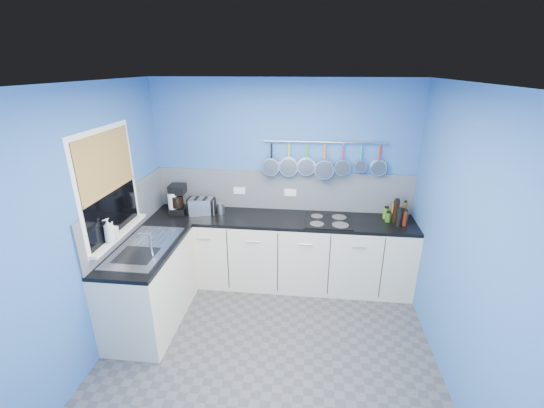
% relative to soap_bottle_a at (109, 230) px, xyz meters
% --- Properties ---
extents(floor, '(3.20, 3.00, 0.02)m').
position_rel_soap_bottle_a_xyz_m(floor, '(1.53, -0.10, -1.18)').
color(floor, '#47474C').
rests_on(floor, ground).
extents(ceiling, '(3.20, 3.00, 0.02)m').
position_rel_soap_bottle_a_xyz_m(ceiling, '(1.53, -0.10, 1.34)').
color(ceiling, white).
rests_on(ceiling, ground).
extents(wall_back, '(3.20, 0.02, 2.50)m').
position_rel_soap_bottle_a_xyz_m(wall_back, '(1.53, 1.41, 0.08)').
color(wall_back, '#3463AF').
rests_on(wall_back, ground).
extents(wall_front, '(3.20, 0.02, 2.50)m').
position_rel_soap_bottle_a_xyz_m(wall_front, '(1.53, -1.61, 0.08)').
color(wall_front, '#3463AF').
rests_on(wall_front, ground).
extents(wall_left, '(0.02, 3.00, 2.50)m').
position_rel_soap_bottle_a_xyz_m(wall_left, '(-0.08, -0.10, 0.08)').
color(wall_left, '#3463AF').
rests_on(wall_left, ground).
extents(wall_right, '(0.02, 3.00, 2.50)m').
position_rel_soap_bottle_a_xyz_m(wall_right, '(3.14, -0.10, 0.08)').
color(wall_right, '#3463AF').
rests_on(wall_right, ground).
extents(backsplash_back, '(3.20, 0.02, 0.50)m').
position_rel_soap_bottle_a_xyz_m(backsplash_back, '(1.53, 1.39, -0.02)').
color(backsplash_back, gray).
rests_on(backsplash_back, wall_back).
extents(backsplash_left, '(0.02, 1.80, 0.50)m').
position_rel_soap_bottle_a_xyz_m(backsplash_left, '(-0.06, 0.50, -0.02)').
color(backsplash_left, gray).
rests_on(backsplash_left, wall_left).
extents(cabinet_run_back, '(3.20, 0.60, 0.86)m').
position_rel_soap_bottle_a_xyz_m(cabinet_run_back, '(1.53, 1.10, -0.74)').
color(cabinet_run_back, beige).
rests_on(cabinet_run_back, ground).
extents(worktop_back, '(3.20, 0.60, 0.04)m').
position_rel_soap_bottle_a_xyz_m(worktop_back, '(1.53, 1.10, -0.29)').
color(worktop_back, black).
rests_on(worktop_back, cabinet_run_back).
extents(cabinet_run_left, '(0.60, 1.20, 0.86)m').
position_rel_soap_bottle_a_xyz_m(cabinet_run_left, '(0.23, 0.20, -0.74)').
color(cabinet_run_left, beige).
rests_on(cabinet_run_left, ground).
extents(worktop_left, '(0.60, 1.20, 0.04)m').
position_rel_soap_bottle_a_xyz_m(worktop_left, '(0.23, 0.20, -0.29)').
color(worktop_left, black).
rests_on(worktop_left, cabinet_run_left).
extents(window_frame, '(0.01, 1.00, 1.10)m').
position_rel_soap_bottle_a_xyz_m(window_frame, '(-0.05, 0.20, 0.38)').
color(window_frame, white).
rests_on(window_frame, wall_left).
extents(window_glass, '(0.01, 0.90, 1.00)m').
position_rel_soap_bottle_a_xyz_m(window_glass, '(-0.04, 0.20, 0.38)').
color(window_glass, black).
rests_on(window_glass, wall_left).
extents(bamboo_blind, '(0.01, 0.90, 0.55)m').
position_rel_soap_bottle_a_xyz_m(bamboo_blind, '(-0.03, 0.20, 0.61)').
color(bamboo_blind, '#945C30').
rests_on(bamboo_blind, wall_left).
extents(window_sill, '(0.10, 0.98, 0.03)m').
position_rel_soap_bottle_a_xyz_m(window_sill, '(-0.02, 0.20, -0.13)').
color(window_sill, white).
rests_on(window_sill, wall_left).
extents(sink_unit, '(0.50, 0.95, 0.01)m').
position_rel_soap_bottle_a_xyz_m(sink_unit, '(0.23, 0.20, -0.27)').
color(sink_unit, silver).
rests_on(sink_unit, worktop_left).
extents(mixer_tap, '(0.12, 0.08, 0.26)m').
position_rel_soap_bottle_a_xyz_m(mixer_tap, '(0.39, 0.02, -0.14)').
color(mixer_tap, silver).
rests_on(mixer_tap, worktop_left).
extents(socket_left, '(0.15, 0.01, 0.09)m').
position_rel_soap_bottle_a_xyz_m(socket_left, '(0.98, 1.37, -0.04)').
color(socket_left, white).
rests_on(socket_left, backsplash_back).
extents(socket_right, '(0.15, 0.01, 0.09)m').
position_rel_soap_bottle_a_xyz_m(socket_right, '(1.63, 1.37, -0.04)').
color(socket_right, white).
rests_on(socket_right, backsplash_back).
extents(pot_rail, '(1.45, 0.02, 0.02)m').
position_rel_soap_bottle_a_xyz_m(pot_rail, '(2.03, 1.35, 0.61)').
color(pot_rail, silver).
rests_on(pot_rail, wall_back).
extents(soap_bottle_a, '(0.12, 0.12, 0.24)m').
position_rel_soap_bottle_a_xyz_m(soap_bottle_a, '(0.00, 0.00, 0.00)').
color(soap_bottle_a, white).
rests_on(soap_bottle_a, window_sill).
extents(soap_bottle_b, '(0.09, 0.09, 0.17)m').
position_rel_soap_bottle_a_xyz_m(soap_bottle_b, '(0.00, 0.07, -0.03)').
color(soap_bottle_b, white).
rests_on(soap_bottle_b, window_sill).
extents(paper_towel, '(0.14, 0.14, 0.26)m').
position_rel_soap_bottle_a_xyz_m(paper_towel, '(0.20, 1.10, -0.14)').
color(paper_towel, white).
rests_on(paper_towel, worktop_back).
extents(coffee_maker, '(0.21, 0.23, 0.35)m').
position_rel_soap_bottle_a_xyz_m(coffee_maker, '(0.25, 1.13, -0.09)').
color(coffee_maker, black).
rests_on(coffee_maker, worktop_back).
extents(toaster, '(0.34, 0.25, 0.20)m').
position_rel_soap_bottle_a_xyz_m(toaster, '(0.55, 1.12, -0.17)').
color(toaster, silver).
rests_on(toaster, worktop_back).
extents(canister, '(0.12, 0.12, 0.13)m').
position_rel_soap_bottle_a_xyz_m(canister, '(0.78, 1.16, -0.20)').
color(canister, silver).
rests_on(canister, worktop_back).
extents(hob, '(0.55, 0.49, 0.01)m').
position_rel_soap_bottle_a_xyz_m(hob, '(2.10, 1.05, -0.26)').
color(hob, black).
rests_on(hob, worktop_back).
extents(pan_0, '(0.22, 0.11, 0.41)m').
position_rel_soap_bottle_a_xyz_m(pan_0, '(1.40, 1.34, 0.41)').
color(pan_0, silver).
rests_on(pan_0, pot_rail).
extents(pan_1, '(0.23, 0.06, 0.42)m').
position_rel_soap_bottle_a_xyz_m(pan_1, '(1.61, 1.34, 0.40)').
color(pan_1, silver).
rests_on(pan_1, pot_rail).
extents(pan_2, '(0.22, 0.06, 0.41)m').
position_rel_soap_bottle_a_xyz_m(pan_2, '(1.82, 1.34, 0.41)').
color(pan_2, silver).
rests_on(pan_2, pot_rail).
extents(pan_3, '(0.24, 0.13, 0.43)m').
position_rel_soap_bottle_a_xyz_m(pan_3, '(2.03, 1.34, 0.40)').
color(pan_3, silver).
rests_on(pan_3, pot_rail).
extents(pan_4, '(0.19, 0.09, 0.38)m').
position_rel_soap_bottle_a_xyz_m(pan_4, '(2.24, 1.34, 0.42)').
color(pan_4, silver).
rests_on(pan_4, pot_rail).
extents(pan_5, '(0.15, 0.08, 0.34)m').
position_rel_soap_bottle_a_xyz_m(pan_5, '(2.45, 1.34, 0.44)').
color(pan_5, silver).
rests_on(pan_5, pot_rail).
extents(pan_6, '(0.19, 0.06, 0.38)m').
position_rel_soap_bottle_a_xyz_m(pan_6, '(2.67, 1.34, 0.42)').
color(pan_6, silver).
rests_on(pan_6, pot_rail).
extents(condiment_0, '(0.05, 0.05, 0.22)m').
position_rel_soap_bottle_a_xyz_m(condiment_0, '(3.00, 1.22, -0.16)').
color(condiment_0, brown).
rests_on(condiment_0, worktop_back).
extents(condiment_1, '(0.07, 0.07, 0.20)m').
position_rel_soap_bottle_a_xyz_m(condiment_1, '(2.89, 1.21, -0.17)').
color(condiment_1, '#8C5914').
rests_on(condiment_1, worktop_back).
extents(condiment_2, '(0.07, 0.07, 0.13)m').
position_rel_soap_bottle_a_xyz_m(condiment_2, '(2.79, 1.22, -0.20)').
color(condiment_2, '#3F721E').
rests_on(condiment_2, worktop_back).
extents(condiment_3, '(0.06, 0.06, 0.15)m').
position_rel_soap_bottle_a_xyz_m(condiment_3, '(2.97, 1.14, -0.19)').
color(condiment_3, olive).
rests_on(condiment_3, worktop_back).
extents(condiment_4, '(0.07, 0.07, 0.27)m').
position_rel_soap_bottle_a_xyz_m(condiment_4, '(2.88, 1.12, -0.13)').
color(condiment_4, black).
rests_on(condiment_4, worktop_back).
extents(condiment_5, '(0.07, 0.07, 0.11)m').
position_rel_soap_bottle_a_xyz_m(condiment_5, '(2.80, 1.13, -0.21)').
color(condiment_5, '#265919').
rests_on(condiment_5, worktop_back).
extents(condiment_6, '(0.06, 0.06, 0.18)m').
position_rel_soap_bottle_a_xyz_m(condiment_6, '(2.96, 1.03, -0.18)').
color(condiment_6, '#4C190C').
rests_on(condiment_6, worktop_back).
extents(condiment_7, '(0.06, 0.06, 0.21)m').
position_rel_soap_bottle_a_xyz_m(condiment_7, '(2.90, 1.01, -0.17)').
color(condiment_7, black).
rests_on(condiment_7, worktop_back).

